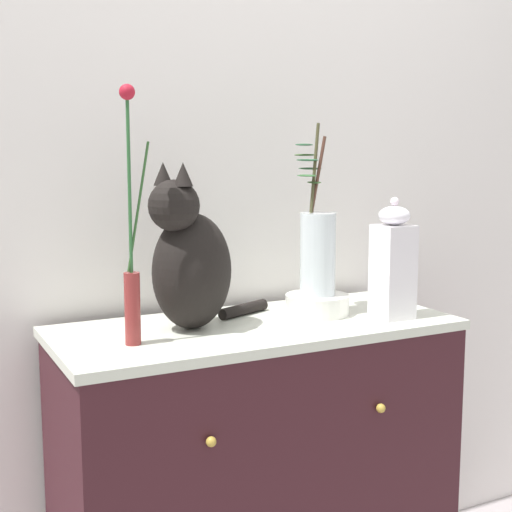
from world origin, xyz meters
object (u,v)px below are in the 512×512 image
vase_slim_green (132,266)px  jar_lidded_porcelain (393,264)px  bowl_porcelain (317,304)px  cat_sitting (190,261)px  vase_glass_clear (317,249)px  sideboard (256,482)px

vase_slim_green → jar_lidded_porcelain: (0.71, -0.05, -0.04)m
vase_slim_green → jar_lidded_porcelain: size_ratio=1.82×
vase_slim_green → bowl_porcelain: bearing=7.7°
cat_sitting → vase_glass_clear: (0.38, -0.00, 0.01)m
sideboard → vase_slim_green: vase_slim_green is taller
vase_glass_clear → jar_lidded_porcelain: vase_glass_clear is taller
sideboard → jar_lidded_porcelain: bearing=-16.8°
sideboard → bowl_porcelain: bearing=5.4°
sideboard → vase_glass_clear: (0.20, 0.02, 0.63)m
cat_sitting → jar_lidded_porcelain: size_ratio=1.29×
cat_sitting → vase_slim_green: vase_slim_green is taller
vase_slim_green → jar_lidded_porcelain: bearing=-4.3°
cat_sitting → jar_lidded_porcelain: (0.54, -0.13, -0.03)m
vase_slim_green → bowl_porcelain: vase_slim_green is taller
cat_sitting → vase_slim_green: bearing=-155.6°
bowl_porcelain → jar_lidded_porcelain: size_ratio=0.54×
bowl_porcelain → jar_lidded_porcelain: bearing=-38.8°
cat_sitting → bowl_porcelain: (0.38, -0.01, -0.15)m
sideboard → vase_glass_clear: 0.66m
cat_sitting → jar_lidded_porcelain: cat_sitting is taller
vase_glass_clear → jar_lidded_porcelain: 0.21m
cat_sitting → bowl_porcelain: bearing=-0.8°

